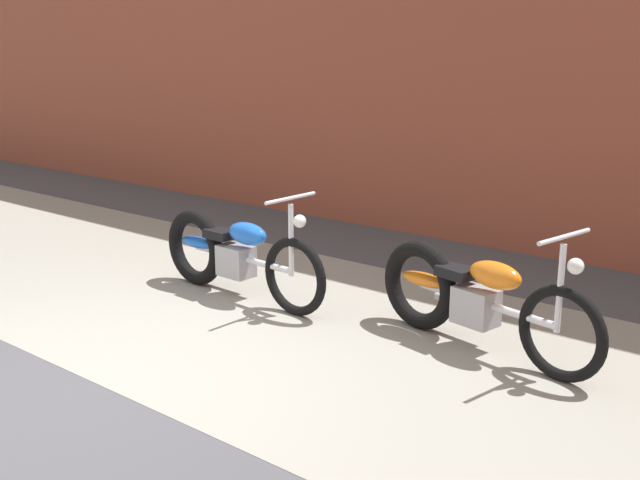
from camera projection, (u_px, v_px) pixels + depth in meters
name	position (u px, v px, depth m)	size (l,w,h in m)	color
ground_plane	(92.00, 382.00, 5.19)	(80.00, 80.00, 0.00)	#47474C
sidewalk_slab	(266.00, 313.00, 6.50)	(36.00, 3.50, 0.01)	gray
brick_building_wall	(473.00, 25.00, 8.49)	(36.00, 0.50, 4.89)	brown
motorcycle_blue	(230.00, 253.00, 6.89)	(2.01, 0.58, 1.03)	black
motorcycle_orange	(468.00, 296.00, 5.71)	(1.99, 0.69, 1.03)	black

